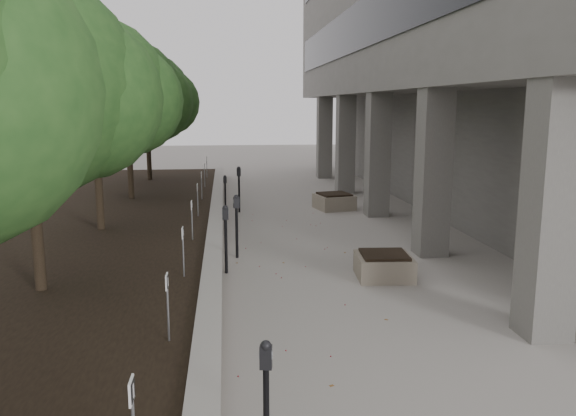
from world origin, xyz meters
TOP-DOWN VIEW (x-y plane):
  - ground at (0.00, 0.00)m, footprint 90.00×90.00m
  - retaining_wall at (-1.82, 9.00)m, footprint 0.39×26.00m
  - planting_bed at (-5.50, 9.00)m, footprint 7.00×26.00m
  - crabapple_tree_2 at (-4.80, 3.00)m, footprint 4.60×4.00m
  - crabapple_tree_3 at (-4.80, 8.00)m, footprint 4.60×4.00m
  - crabapple_tree_4 at (-4.80, 13.00)m, footprint 4.60×4.00m
  - crabapple_tree_5 at (-4.80, 18.00)m, footprint 4.60×4.00m
  - parking_sign_2 at (-2.35, 0.50)m, footprint 0.04×0.22m
  - parking_sign_3 at (-2.35, 3.50)m, footprint 0.04×0.22m
  - parking_sign_4 at (-2.35, 6.50)m, footprint 0.04×0.22m
  - parking_sign_5 at (-2.35, 9.50)m, footprint 0.04×0.22m
  - parking_sign_6 at (-2.35, 12.50)m, footprint 0.04×0.22m
  - parking_sign_7 at (-2.35, 15.50)m, footprint 0.04×0.22m
  - parking_sign_8 at (-2.35, 18.50)m, footprint 0.04×0.22m
  - parking_meter_1 at (-1.18, -1.91)m, footprint 0.15×0.12m
  - parking_meter_2 at (-1.55, 4.96)m, footprint 0.15×0.11m
  - parking_meter_3 at (-1.29, 6.21)m, footprint 0.17×0.14m
  - parking_meter_4 at (-1.08, 12.07)m, footprint 0.16×0.12m
  - parking_meter_5 at (-1.55, 12.09)m, footprint 0.14×0.10m
  - planter_front at (1.76, 4.28)m, footprint 1.23×1.23m
  - planter_back at (2.25, 12.33)m, footprint 1.43×1.43m
  - berry_scatter at (-0.10, 5.00)m, footprint 3.30×14.10m

SIDE VIEW (x-z plane):
  - ground at x=0.00m, z-range 0.00..0.00m
  - berry_scatter at x=-0.10m, z-range 0.00..0.02m
  - planting_bed at x=-5.50m, z-range 0.00..0.40m
  - retaining_wall at x=-1.82m, z-range 0.00..0.50m
  - planter_front at x=1.76m, z-range 0.00..0.53m
  - planter_back at x=2.25m, z-range 0.00..0.56m
  - parking_meter_5 at x=-1.55m, z-range 0.00..1.28m
  - parking_meter_1 at x=-1.18m, z-range 0.00..1.39m
  - parking_meter_2 at x=-1.55m, z-range 0.00..1.51m
  - parking_meter_3 at x=-1.29m, z-range 0.00..1.53m
  - parking_meter_4 at x=-1.08m, z-range 0.00..1.57m
  - parking_sign_2 at x=-2.35m, z-range 0.40..1.36m
  - parking_sign_3 at x=-2.35m, z-range 0.40..1.36m
  - parking_sign_4 at x=-2.35m, z-range 0.40..1.36m
  - parking_sign_5 at x=-2.35m, z-range 0.40..1.36m
  - parking_sign_6 at x=-2.35m, z-range 0.40..1.36m
  - parking_sign_7 at x=-2.35m, z-range 0.40..1.36m
  - parking_sign_8 at x=-2.35m, z-range 0.40..1.36m
  - crabapple_tree_2 at x=-4.80m, z-range 0.40..5.84m
  - crabapple_tree_3 at x=-4.80m, z-range 0.40..5.84m
  - crabapple_tree_4 at x=-4.80m, z-range 0.40..5.84m
  - crabapple_tree_5 at x=-4.80m, z-range 0.40..5.84m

